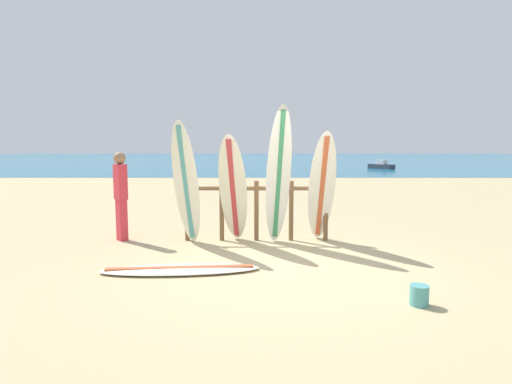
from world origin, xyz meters
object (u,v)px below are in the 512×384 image
surfboard_lying_on_sand (180,269)px  sand_bucket (419,295)px  surfboard_leaning_center_left (278,176)px  beachgoer_standing (120,192)px  surfboard_leaning_far_left (186,184)px  surfboard_rack (256,205)px  surfboard_leaning_center (321,188)px  small_boat_offshore (381,165)px  surfboard_leaning_left (233,190)px

surfboard_lying_on_sand → sand_bucket: sand_bucket is taller
surfboard_leaning_center_left → sand_bucket: size_ratio=10.82×
sand_bucket → beachgoer_standing: bearing=143.8°
surfboard_leaning_far_left → sand_bucket: 4.50m
beachgoer_standing → sand_bucket: (4.62, -3.38, -0.85)m
surfboard_leaning_far_left → surfboard_lying_on_sand: (0.16, -1.63, -1.14)m
surfboard_rack → surfboard_leaning_far_left: bearing=-161.2°
surfboard_leaning_far_left → surfboard_leaning_center: size_ratio=1.09×
surfboard_lying_on_sand → small_boat_offshore: 30.54m
small_boat_offshore → beachgoer_standing: bearing=-116.6°
surfboard_leaning_center → beachgoer_standing: (-3.94, 0.26, -0.11)m
beachgoer_standing → surfboard_leaning_left: bearing=-7.1°
surfboard_lying_on_sand → beachgoer_standing: (-1.54, 2.07, 0.93)m
surfboard_leaning_center_left → surfboard_lying_on_sand: (-1.57, -1.70, -1.28)m
surfboard_lying_on_sand → small_boat_offshore: (11.58, 28.26, 0.22)m
surfboard_lying_on_sand → small_boat_offshore: small_boat_offshore is taller
surfboard_leaning_left → surfboard_leaning_center: 1.70m
surfboard_leaning_far_left → surfboard_lying_on_sand: surfboard_leaning_far_left is taller
surfboard_leaning_left → surfboard_leaning_center_left: 0.91m
surfboard_rack → surfboard_leaning_center: surfboard_leaning_center is taller
surfboard_rack → small_boat_offshore: size_ratio=1.30×
surfboard_leaning_center_left → surfboard_leaning_center: (0.84, 0.11, -0.24)m
surfboard_leaning_far_left → surfboard_leaning_center_left: 1.74m
surfboard_lying_on_sand → sand_bucket: size_ratio=9.97×
surfboard_rack → surfboard_leaning_center_left: surfboard_leaning_center_left is taller
surfboard_rack → surfboard_leaning_center: size_ratio=1.33×
surfboard_leaning_center_left → beachgoer_standing: (-3.10, 0.37, -0.35)m
surfboard_leaning_center → sand_bucket: size_ratio=8.87×
surfboard_leaning_left → beachgoer_standing: size_ratio=1.19×
surfboard_leaning_center → beachgoer_standing: size_ratio=1.23×
small_boat_offshore → sand_bucket: size_ratio=9.04×
surfboard_leaning_far_left → surfboard_lying_on_sand: size_ratio=0.97×
beachgoer_standing → surfboard_lying_on_sand: bearing=-53.4°
sand_bucket → surfboard_leaning_center: bearing=102.2°
surfboard_leaning_left → surfboard_lying_on_sand: surfboard_leaning_left is taller
surfboard_rack → sand_bucket: size_ratio=11.77×
surfboard_leaning_center → surfboard_lying_on_sand: 3.19m
surfboard_leaning_center_left → beachgoer_standing: surfboard_leaning_center_left is taller
surfboard_leaning_far_left → small_boat_offshore: 29.12m
surfboard_leaning_left → sand_bucket: bearing=-52.6°
surfboard_rack → surfboard_leaning_far_left: size_ratio=1.22×
surfboard_rack → beachgoer_standing: (-2.69, 0.00, 0.25)m
surfboard_leaning_far_left → surfboard_leaning_center: (2.57, 0.19, -0.10)m
surfboard_leaning_left → surfboard_leaning_center: surfboard_leaning_center is taller
beachgoer_standing → sand_bucket: size_ratio=7.23×
surfboard_leaning_center → surfboard_lying_on_sand: surfboard_leaning_center is taller
surfboard_leaning_center → beachgoer_standing: bearing=176.3°
surfboard_lying_on_sand → beachgoer_standing: 2.74m
surfboard_leaning_center_left → surfboard_leaning_left: bearing=173.9°
surfboard_leaning_center → small_boat_offshore: size_ratio=0.98×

